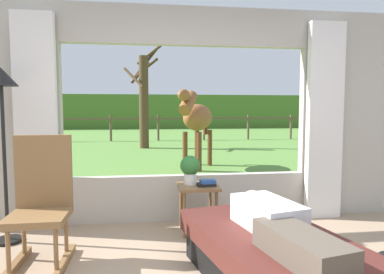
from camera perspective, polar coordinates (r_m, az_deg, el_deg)
name	(u,v)px	position (r m, az deg, el deg)	size (l,w,h in m)	color
back_wall_with_window	(187,118)	(4.11, -0.85, 3.28)	(5.20, 0.12, 2.55)	#ADA599
curtain_panel_left	(36,123)	(4.12, -24.64, 2.18)	(0.44, 0.10, 2.40)	silver
curtain_panel_right	(325,121)	(4.50, 21.31, 2.46)	(0.44, 0.10, 2.40)	silver
outdoor_pasture_lawn	(158,140)	(15.04, -5.70, -0.51)	(36.00, 21.68, 0.02)	#568438
distant_hill_ridge	(153,112)	(24.82, -6.47, 4.23)	(36.00, 2.00, 2.40)	#496F2A
recliner_sofa	(274,261)	(2.76, 13.49, -19.57)	(1.25, 1.86, 0.42)	black
reclining_person	(277,224)	(2.61, 14.02, -13.89)	(0.46, 1.43, 0.22)	silver
rocking_chair	(41,202)	(3.28, -23.92, -9.88)	(0.49, 0.68, 1.12)	brown
side_table	(198,194)	(3.78, 1.02, -9.46)	(0.44, 0.44, 0.52)	brown
potted_plant	(190,168)	(3.77, -0.32, -5.19)	(0.22, 0.22, 0.32)	silver
book_stack	(207,183)	(3.71, 2.53, -7.75)	(0.20, 0.14, 0.07)	black
floor_lamp_left	(2,102)	(3.86, -29.23, 5.14)	(0.32, 0.32, 1.76)	black
horse	(197,118)	(7.59, 0.82, 3.17)	(1.13, 1.76, 1.73)	brown
pasture_tree	(144,98)	(11.88, -8.07, 6.51)	(1.36, 1.35, 3.58)	#4C3823
pasture_fence_line	(158,124)	(14.72, -5.69, 2.24)	(16.10, 0.10, 1.10)	brown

